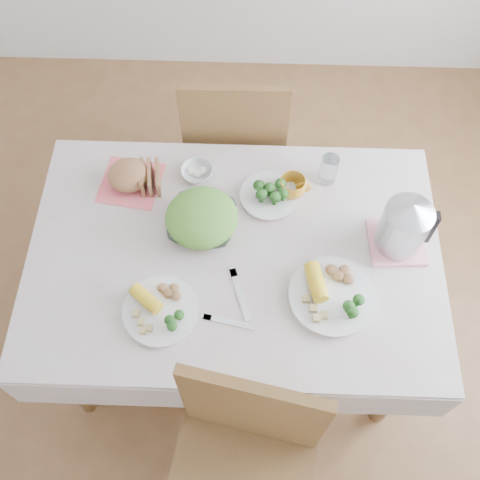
{
  "coord_description": "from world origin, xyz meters",
  "views": [
    {
      "loc": [
        0.05,
        -0.97,
        2.55
      ],
      "look_at": [
        0.02,
        0.02,
        0.82
      ],
      "focal_mm": 42.0,
      "sensor_mm": 36.0,
      "label": 1
    }
  ],
  "objects_px": {
    "salad_bowl": "(202,222)",
    "yellow_mug": "(292,187)",
    "dining_table": "(235,296)",
    "dinner_plate_left": "(161,311)",
    "chair_far": "(236,140)",
    "electric_kettle": "(404,226)",
    "dinner_plate_right": "(332,297)"
  },
  "relations": [
    {
      "from": "electric_kettle",
      "to": "salad_bowl",
      "type": "bearing_deg",
      "value": 171.03
    },
    {
      "from": "chair_far",
      "to": "yellow_mug",
      "type": "distance_m",
      "value": 0.65
    },
    {
      "from": "salad_bowl",
      "to": "yellow_mug",
      "type": "bearing_deg",
      "value": 26.27
    },
    {
      "from": "yellow_mug",
      "to": "electric_kettle",
      "type": "bearing_deg",
      "value": -28.88
    },
    {
      "from": "chair_far",
      "to": "dinner_plate_left",
      "type": "xyz_separation_m",
      "value": [
        -0.22,
        -1.01,
        0.31
      ]
    },
    {
      "from": "yellow_mug",
      "to": "chair_far",
      "type": "bearing_deg",
      "value": 115.06
    },
    {
      "from": "dining_table",
      "to": "salad_bowl",
      "type": "distance_m",
      "value": 0.45
    },
    {
      "from": "chair_far",
      "to": "dinner_plate_left",
      "type": "bearing_deg",
      "value": 77.22
    },
    {
      "from": "chair_far",
      "to": "electric_kettle",
      "type": "relative_size",
      "value": 4.29
    },
    {
      "from": "salad_bowl",
      "to": "yellow_mug",
      "type": "relative_size",
      "value": 2.36
    },
    {
      "from": "salad_bowl",
      "to": "dinner_plate_right",
      "type": "xyz_separation_m",
      "value": [
        0.47,
        -0.27,
        -0.02
      ]
    },
    {
      "from": "chair_far",
      "to": "dinner_plate_left",
      "type": "height_order",
      "value": "chair_far"
    },
    {
      "from": "dinner_plate_right",
      "to": "dining_table",
      "type": "bearing_deg",
      "value": 154.02
    },
    {
      "from": "dining_table",
      "to": "chair_far",
      "type": "bearing_deg",
      "value": 91.77
    },
    {
      "from": "dining_table",
      "to": "electric_kettle",
      "type": "relative_size",
      "value": 5.91
    },
    {
      "from": "dining_table",
      "to": "electric_kettle",
      "type": "distance_m",
      "value": 0.78
    },
    {
      "from": "dining_table",
      "to": "salad_bowl",
      "type": "bearing_deg",
      "value": 139.16
    },
    {
      "from": "dining_table",
      "to": "electric_kettle",
      "type": "bearing_deg",
      "value": 5.81
    },
    {
      "from": "chair_far",
      "to": "dinner_plate_right",
      "type": "height_order",
      "value": "chair_far"
    },
    {
      "from": "dinner_plate_left",
      "to": "yellow_mug",
      "type": "height_order",
      "value": "yellow_mug"
    },
    {
      "from": "dinner_plate_right",
      "to": "electric_kettle",
      "type": "bearing_deg",
      "value": 42.75
    },
    {
      "from": "salad_bowl",
      "to": "chair_far",
      "type": "bearing_deg",
      "value": 81.63
    },
    {
      "from": "dining_table",
      "to": "yellow_mug",
      "type": "relative_size",
      "value": 13.24
    },
    {
      "from": "dining_table",
      "to": "dinner_plate_left",
      "type": "relative_size",
      "value": 5.36
    },
    {
      "from": "dining_table",
      "to": "yellow_mug",
      "type": "height_order",
      "value": "yellow_mug"
    },
    {
      "from": "dinner_plate_left",
      "to": "yellow_mug",
      "type": "xyz_separation_m",
      "value": [
        0.45,
        0.51,
        0.03
      ]
    },
    {
      "from": "chair_far",
      "to": "yellow_mug",
      "type": "xyz_separation_m",
      "value": [
        0.23,
        -0.5,
        0.34
      ]
    },
    {
      "from": "dinner_plate_left",
      "to": "dinner_plate_right",
      "type": "bearing_deg",
      "value": 7.27
    },
    {
      "from": "electric_kettle",
      "to": "dinner_plate_right",
      "type": "bearing_deg",
      "value": -142.59
    },
    {
      "from": "dining_table",
      "to": "yellow_mug",
      "type": "distance_m",
      "value": 0.55
    },
    {
      "from": "electric_kettle",
      "to": "chair_far",
      "type": "bearing_deg",
      "value": 125.49
    },
    {
      "from": "salad_bowl",
      "to": "yellow_mug",
      "type": "xyz_separation_m",
      "value": [
        0.33,
        0.16,
        0.01
      ]
    }
  ]
}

